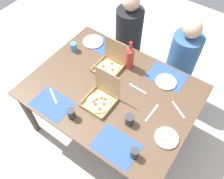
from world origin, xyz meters
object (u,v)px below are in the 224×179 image
at_px(plate_far_right, 166,82).
at_px(diner_left_seat, 128,42).
at_px(pizza_box_corner_left, 109,65).
at_px(plate_middle, 166,138).
at_px(cup_dark, 71,113).
at_px(diner_right_seat, 179,67).
at_px(cup_clear_left, 74,47).
at_px(soda_bottle, 130,57).
at_px(cup_spare, 134,153).
at_px(plate_far_left, 118,53).
at_px(plate_near_left, 93,42).
at_px(cup_clear_right, 129,120).
at_px(pizza_box_corner_right, 101,98).

distance_m(plate_far_right, diner_left_seat, 0.91).
relative_size(pizza_box_corner_left, plate_middle, 1.45).
bearing_deg(cup_dark, plate_middle, 20.52).
distance_m(plate_far_right, diner_right_seat, 0.55).
bearing_deg(plate_middle, cup_clear_left, 164.59).
xyz_separation_m(soda_bottle, diner_right_seat, (0.38, 0.51, -0.37)).
bearing_deg(cup_spare, diner_right_seat, 97.02).
distance_m(plate_far_left, plate_far_right, 0.60).
bearing_deg(cup_spare, cup_dark, -178.83).
xyz_separation_m(plate_far_left, diner_left_seat, (-0.13, 0.42, -0.23)).
height_order(plate_far_left, plate_near_left, plate_far_left).
distance_m(cup_clear_left, cup_clear_right, 1.04).
distance_m(plate_middle, plate_far_right, 0.59).
relative_size(plate_far_left, plate_near_left, 0.91).
xyz_separation_m(plate_middle, soda_bottle, (-0.68, 0.50, 0.12)).
height_order(pizza_box_corner_left, cup_dark, pizza_box_corner_left).
relative_size(diner_left_seat, diner_right_seat, 1.02).
xyz_separation_m(pizza_box_corner_left, cup_dark, (0.06, -0.65, 0.01)).
relative_size(plate_near_left, soda_bottle, 0.70).
distance_m(pizza_box_corner_right, plate_near_left, 0.80).
height_order(plate_middle, plate_far_right, same).
height_order(cup_dark, cup_spare, cup_dark).
distance_m(pizza_box_corner_right, plate_far_left, 0.64).
xyz_separation_m(cup_clear_right, diner_right_seat, (0.03, 1.06, -0.28)).
relative_size(plate_middle, cup_dark, 1.90).
bearing_deg(diner_left_seat, cup_clear_left, -113.81).
height_order(diner_left_seat, diner_right_seat, diner_left_seat).
bearing_deg(plate_middle, cup_clear_right, -171.35).
height_order(plate_middle, cup_spare, cup_spare).
relative_size(plate_near_left, cup_clear_left, 2.43).
xyz_separation_m(plate_far_left, plate_far_right, (0.60, -0.07, 0.00)).
height_order(plate_far_right, cup_spare, cup_spare).
xyz_separation_m(diner_left_seat, diner_right_seat, (0.70, 0.00, -0.01)).
bearing_deg(pizza_box_corner_left, cup_clear_left, -178.83).
height_order(pizza_box_corner_right, diner_left_seat, diner_left_seat).
distance_m(plate_near_left, cup_spare, 1.36).
bearing_deg(plate_far_left, plate_near_left, -176.72).
height_order(pizza_box_corner_left, cup_clear_right, pizza_box_corner_left).
bearing_deg(cup_clear_right, diner_right_seat, 88.37).
distance_m(pizza_box_corner_left, plate_far_left, 0.23).
xyz_separation_m(pizza_box_corner_left, diner_left_seat, (-0.17, 0.64, -0.27)).
bearing_deg(cup_clear_left, diner_right_seat, 33.37).
relative_size(cup_clear_right, diner_left_seat, 0.08).
relative_size(cup_clear_right, diner_right_seat, 0.08).
distance_m(plate_far_left, plate_near_left, 0.33).
bearing_deg(plate_near_left, pizza_box_corner_left, -29.13).
bearing_deg(cup_clear_right, pizza_box_corner_right, 173.38).
bearing_deg(pizza_box_corner_left, cup_dark, -84.34).
bearing_deg(plate_middle, cup_dark, -159.48).
height_order(plate_far_left, cup_spare, cup_spare).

